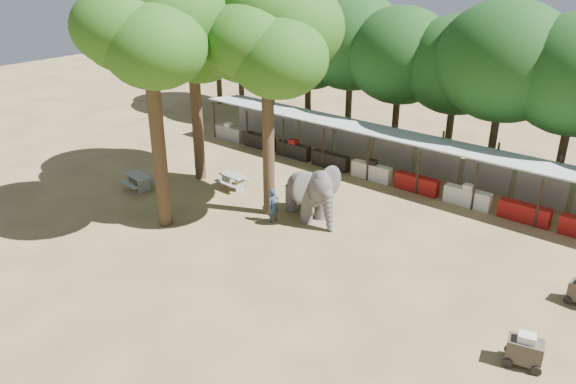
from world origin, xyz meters
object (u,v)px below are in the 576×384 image
Objects in this scene: picnic_table_near at (138,180)px; elephant at (311,192)px; picnic_table_far at (233,179)px; cart_front at (525,350)px; yard_tree_left at (192,28)px; handler at (273,205)px; yard_tree_back at (267,34)px; yard_tree_center at (148,21)px.

elephant is at bearing 26.83° from picnic_table_near.
picnic_table_far is 17.41m from cart_front.
handler is at bearing -14.48° from yard_tree_left.
picnic_table_near is at bearing -109.64° from yard_tree_left.
picnic_table_near is (-8.14, -1.63, -0.30)m from handler.
yard_tree_back reaches higher than picnic_table_far.
yard_tree_left reaches higher than picnic_table_near.
yard_tree_back is at bearing 61.93° from handler.
elephant is at bearing 17.66° from yard_tree_back.
elephant reaches higher than picnic_table_near.
yard_tree_left is 21.36m from cart_front.
yard_tree_back is at bearing -9.46° from yard_tree_left.
yard_tree_center is 9.79m from handler.
yard_tree_back is at bearing 53.14° from yard_tree_center.
elephant reaches higher than handler.
yard_tree_left is 0.97× the size of yard_tree_back.
yard_tree_left is at bearing 87.94° from handler.
cart_front is at bearing -14.41° from yard_tree_back.
elephant reaches higher than picnic_table_far.
handler is (6.92, -1.79, -7.37)m from yard_tree_left.
elephant is at bearing 42.77° from yard_tree_center.
handler is at bearing -40.48° from yard_tree_back.
yard_tree_left is 5.92m from yard_tree_center.
yard_tree_back reaches higher than cart_front.
cart_front is (13.45, -3.45, -7.98)m from yard_tree_back.
yard_tree_center reaches higher than yard_tree_back.
picnic_table_near is 1.40× the size of cart_front.
elephant is (5.02, 4.64, -7.85)m from yard_tree_center.
picnic_table_near is (-1.22, -3.42, -7.66)m from yard_tree_left.
yard_tree_back is 7.80m from handler.
yard_tree_left is 0.92× the size of yard_tree_center.
elephant is 12.16m from cart_front.
handler reaches higher than picnic_table_far.
yard_tree_back is 8.78m from picnic_table_far.
yard_tree_back is at bearing -142.96° from elephant.
picnic_table_far is (-4.32, 1.70, -0.33)m from handler.
handler is 12.81m from cart_front.
yard_tree_center is at bearing -126.86° from yard_tree_back.
yard_tree_center is 10.01m from picnic_table_far.
elephant is at bearing -25.11° from handler.
cart_front is (12.52, -2.67, -0.27)m from handler.
yard_tree_back is 11.05m from picnic_table_near.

